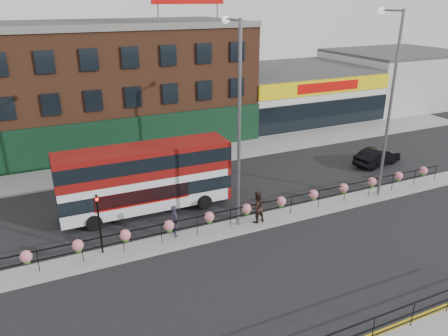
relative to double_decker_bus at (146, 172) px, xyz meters
name	(u,v)px	position (x,y,z in m)	size (l,w,h in m)	color
ground	(246,226)	(4.55, -4.25, -2.53)	(120.00, 120.00, 0.00)	black
north_pavement	(177,159)	(4.55, 7.75, -2.46)	(60.00, 4.00, 0.15)	gray
median	(246,225)	(4.55, -4.25, -2.46)	(60.00, 1.60, 0.15)	gray
brick_building	(101,84)	(0.55, 15.71, 2.59)	(25.00, 12.21, 10.30)	brown
supermarket	(292,92)	(20.55, 15.66, 0.11)	(15.00, 12.25, 5.30)	silver
warehouse_east	(395,77)	(35.30, 15.75, 0.62)	(14.50, 12.00, 6.30)	#ACABA6
median_railing	(246,210)	(4.55, -4.25, -1.49)	(30.04, 0.56, 1.23)	black
double_decker_bus	(146,172)	(0.00, 0.00, 0.00)	(10.26, 2.73, 4.13)	silver
car	(377,157)	(18.31, 0.11, -1.86)	(4.31, 2.16, 1.36)	black
pedestrian_a	(175,221)	(0.46, -3.79, -1.49)	(0.44, 0.66, 1.80)	#252532
pedestrian_b	(257,207)	(5.20, -4.29, -1.44)	(0.99, 0.81, 1.88)	black
lamp_column_west	(237,109)	(4.08, -3.83, 4.24)	(0.40, 1.96, 11.18)	slate
lamp_column_east	(389,90)	(14.24, -4.08, 4.43)	(0.41, 2.02, 11.50)	slate
traffic_light_median	(98,212)	(-3.45, -3.85, -0.07)	(0.15, 0.28, 3.65)	black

